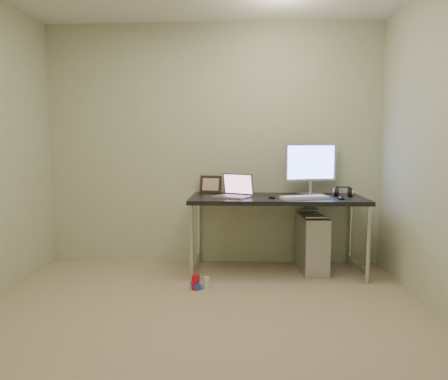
% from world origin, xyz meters
% --- Properties ---
extents(floor, '(3.50, 3.50, 0.00)m').
position_xyz_m(floor, '(0.00, 0.00, 0.00)').
color(floor, tan).
rests_on(floor, ground).
extents(wall_back, '(3.50, 0.02, 2.50)m').
position_xyz_m(wall_back, '(0.00, 1.75, 1.25)').
color(wall_back, beige).
rests_on(wall_back, ground).
extents(desk, '(1.68, 0.74, 0.75)m').
position_xyz_m(desk, '(0.65, 1.38, 0.68)').
color(desk, black).
rests_on(desk, ground).
extents(tower_computer, '(0.27, 0.55, 0.59)m').
position_xyz_m(tower_computer, '(1.01, 1.42, 0.28)').
color(tower_computer, '#AEADB2').
rests_on(tower_computer, ground).
extents(cable_a, '(0.01, 0.16, 0.69)m').
position_xyz_m(cable_a, '(0.96, 1.70, 0.40)').
color(cable_a, black).
rests_on(cable_a, ground).
extents(cable_b, '(0.02, 0.11, 0.71)m').
position_xyz_m(cable_b, '(1.05, 1.68, 0.38)').
color(cable_b, black).
rests_on(cable_b, ground).
extents(can_red, '(0.08, 0.08, 0.13)m').
position_xyz_m(can_red, '(-0.09, 0.82, 0.06)').
color(can_red, red).
rests_on(can_red, ground).
extents(can_white, '(0.06, 0.06, 0.11)m').
position_xyz_m(can_white, '(0.00, 0.84, 0.05)').
color(can_white, silver).
rests_on(can_white, ground).
extents(can_blue, '(0.11, 0.14, 0.07)m').
position_xyz_m(can_blue, '(-0.09, 0.84, 0.03)').
color(can_blue, blue).
rests_on(can_blue, ground).
extents(laptop, '(0.41, 0.39, 0.23)m').
position_xyz_m(laptop, '(0.24, 1.33, 0.80)').
color(laptop, silver).
rests_on(laptop, desk).
extents(monitor, '(0.54, 0.22, 0.52)m').
position_xyz_m(monitor, '(1.01, 1.59, 1.05)').
color(monitor, silver).
rests_on(monitor, desk).
extents(keyboard, '(0.47, 0.26, 0.03)m').
position_xyz_m(keyboard, '(0.89, 1.22, 0.76)').
color(keyboard, white).
rests_on(keyboard, desk).
extents(mouse_right, '(0.06, 0.10, 0.03)m').
position_xyz_m(mouse_right, '(1.24, 1.21, 0.77)').
color(mouse_right, black).
rests_on(mouse_right, desk).
extents(mouse_left, '(0.08, 0.11, 0.03)m').
position_xyz_m(mouse_left, '(0.60, 1.26, 0.77)').
color(mouse_left, black).
rests_on(mouse_left, desk).
extents(headphones, '(0.20, 0.11, 0.12)m').
position_xyz_m(headphones, '(1.31, 1.47, 0.78)').
color(headphones, black).
rests_on(headphones, desk).
extents(picture_frame, '(0.24, 0.11, 0.18)m').
position_xyz_m(picture_frame, '(-0.02, 1.67, 0.84)').
color(picture_frame, black).
rests_on(picture_frame, desk).
extents(webcam, '(0.04, 0.03, 0.11)m').
position_xyz_m(webcam, '(0.30, 1.69, 0.83)').
color(webcam, silver).
rests_on(webcam, desk).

